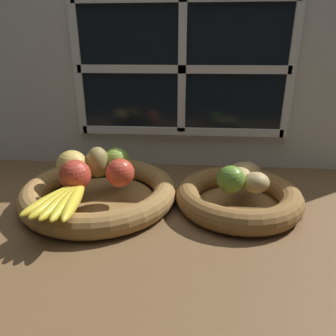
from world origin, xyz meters
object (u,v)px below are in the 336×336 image
object	(u,v)px
pear_brown	(98,162)
chili_pepper	(248,184)
potato_back	(245,170)
lime_near	(231,179)
apple_green_back	(116,161)
fruit_bowl_right	(238,196)
apple_red_right	(120,173)
apple_golden_left	(72,165)
potato_large	(240,177)
apple_red_front	(75,175)
banana_bunch_front	(64,199)
potato_small	(256,182)
fruit_bowl_left	(100,192)

from	to	relation	value
pear_brown	chili_pepper	xyz separation A→B (cm)	(37.61, -3.59, -3.20)
potato_back	lime_near	world-z (taller)	lime_near
chili_pepper	apple_green_back	bearing A→B (deg)	-160.27
fruit_bowl_right	apple_red_right	size ratio (longest dim) A/B	4.47
fruit_bowl_right	potato_back	distance (cm)	7.21
apple_golden_left	potato_large	distance (cm)	41.50
apple_red_right	potato_back	distance (cm)	31.53
apple_green_back	potato_large	distance (cm)	31.91
apple_red_front	banana_bunch_front	distance (cm)	8.00
chili_pepper	apple_red_right	bearing A→B (deg)	-146.65
apple_red_right	potato_small	distance (cm)	31.95
apple_green_back	potato_large	bearing A→B (deg)	-9.54
apple_red_right	potato_small	size ratio (longest dim) A/B	1.11
apple_golden_left	fruit_bowl_right	bearing A→B (deg)	-0.31
potato_large	lime_near	distance (cm)	4.82
apple_red_front	apple_red_right	bearing A→B (deg)	16.68
potato_small	chili_pepper	distance (cm)	3.06
fruit_bowl_right	fruit_bowl_left	bearing A→B (deg)	-180.00
pear_brown	fruit_bowl_left	bearing A→B (deg)	-71.35
pear_brown	banana_bunch_front	size ratio (longest dim) A/B	0.43
potato_large	lime_near	size ratio (longest dim) A/B	1.07
apple_golden_left	potato_small	distance (cm)	44.88
fruit_bowl_right	banana_bunch_front	size ratio (longest dim) A/B	1.65
potato_large	fruit_bowl_right	bearing A→B (deg)	-90.00
apple_golden_left	potato_back	distance (cm)	43.74
chili_pepper	potato_large	bearing A→B (deg)	-175.68
apple_green_back	fruit_bowl_left	bearing A→B (deg)	-122.15
apple_red_front	banana_bunch_front	bearing A→B (deg)	-88.99
apple_golden_left	pear_brown	world-z (taller)	pear_brown
apple_green_back	chili_pepper	distance (cm)	34.08
apple_red_right	apple_golden_left	world-z (taller)	apple_golden_left
apple_green_back	apple_golden_left	bearing A→B (deg)	-153.23
apple_green_back	apple_golden_left	world-z (taller)	apple_golden_left
fruit_bowl_right	potato_small	xyz separation A→B (cm)	(3.25, -3.25, 5.40)
apple_red_right	potato_small	xyz separation A→B (cm)	(31.93, -0.67, -1.08)
apple_red_front	fruit_bowl_right	bearing A→B (deg)	8.19
potato_back	potato_large	distance (cm)	4.91
pear_brown	banana_bunch_front	distance (cm)	16.31
apple_golden_left	apple_red_front	bearing A→B (deg)	-63.70
potato_large	apple_green_back	bearing A→B (deg)	170.46
potato_large	chili_pepper	xyz separation A→B (cm)	(1.95, -0.95, -1.48)
pear_brown	banana_bunch_front	world-z (taller)	pear_brown
apple_red_right	lime_near	size ratio (longest dim) A/B	1.07
fruit_bowl_right	apple_red_front	size ratio (longest dim) A/B	4.19
apple_red_front	apple_red_right	size ratio (longest dim) A/B	1.07
apple_red_right	apple_green_back	bearing A→B (deg)	109.42
apple_golden_left	apple_red_right	bearing A→B (deg)	-12.36
fruit_bowl_right	chili_pepper	world-z (taller)	chili_pepper
fruit_bowl_left	apple_red_front	xyz separation A→B (cm)	(-3.84, -5.56, 6.73)
pear_brown	potato_back	xyz separation A→B (cm)	(37.69, 1.83, -1.78)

